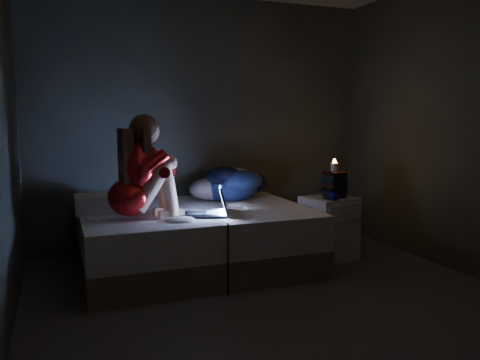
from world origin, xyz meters
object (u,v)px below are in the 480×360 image
laptop (205,201)px  phone (327,199)px  candle (334,169)px  nightstand (329,228)px  woman (128,167)px  bed (196,238)px

laptop → phone: 1.20m
laptop → candle: candle is taller
laptop → nightstand: (1.29, 0.16, -0.37)m
candle → woman: bearing=-177.7°
candle → bed: bearing=172.3°
laptop → phone: (1.20, 0.05, -0.06)m
laptop → bed: bearing=105.2°
bed → laptop: bearing=-92.1°
bed → nightstand: size_ratio=3.29×
candle → phone: size_ratio=0.57×
bed → nightstand: 1.29m
candle → phone: candle is taller
laptop → nightstand: 1.35m
woman → nightstand: 2.01m
bed → candle: candle is taller
bed → phone: size_ratio=14.17×
bed → candle: bearing=-7.7°
woman → nightstand: woman is taller
laptop → woman: bearing=-171.1°
laptop → phone: laptop is taller
bed → phone: bearing=-14.0°
candle → laptop: bearing=-172.9°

